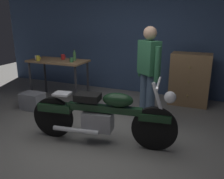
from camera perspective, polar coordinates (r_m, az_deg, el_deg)
ground_plane at (r=3.62m, az=-4.83°, el=-12.89°), size 12.00×12.00×0.00m
back_wall at (r=5.77m, az=7.91°, el=14.40°), size 8.00×0.12×3.10m
workbench at (r=5.39m, az=-12.88°, el=5.78°), size 1.30×0.64×0.90m
motorcycle at (r=3.44m, az=-2.42°, el=-6.14°), size 2.18×0.67×1.00m
person_standing at (r=4.06m, az=8.79°, el=4.38°), size 0.45×0.42×1.67m
wooden_dresser at (r=5.24m, az=18.26°, el=2.35°), size 0.80×0.47×1.10m
storage_bin at (r=5.07m, az=-18.64°, el=-2.65°), size 0.44×0.32×0.34m
mug_white_ceramic at (r=5.55m, az=-17.80°, el=7.39°), size 0.11×0.07×0.09m
mug_red_diner at (r=5.42m, az=-11.77°, el=7.73°), size 0.12×0.08×0.11m
mug_green_speckled at (r=5.06m, az=-9.78°, el=7.06°), size 0.11×0.08×0.09m
mug_yellow_tall at (r=5.38m, az=-17.46°, el=7.23°), size 0.11×0.08×0.11m
bottle at (r=5.25m, az=-9.06°, el=8.02°), size 0.06×0.06×0.24m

